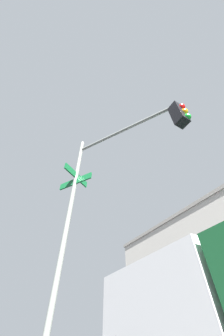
% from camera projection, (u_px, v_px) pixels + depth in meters
% --- Properties ---
extents(traffic_signal_near, '(3.42, 2.24, 5.96)m').
position_uv_depth(traffic_signal_near, '(120.00, 163.00, 4.49)').
color(traffic_signal_near, slate).
rests_on(traffic_signal_near, ground_plane).
extents(box_truck_second, '(8.56, 2.91, 3.13)m').
position_uv_depth(box_truck_second, '(193.00, 303.00, 5.63)').
color(box_truck_second, '#19592D').
rests_on(box_truck_second, ground_plane).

